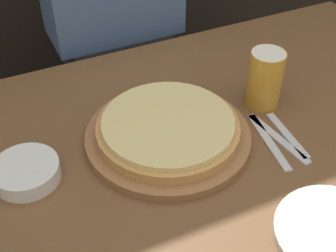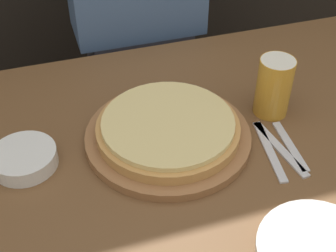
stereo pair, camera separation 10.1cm
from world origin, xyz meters
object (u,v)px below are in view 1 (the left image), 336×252
object	(u,v)px
spoon	(287,135)
diner_person	(116,42)
dinner_knife	(278,138)
dinner_plate	(336,234)
beer_glass	(265,77)
pizza_on_board	(168,131)
fork	(269,142)
side_bowl	(26,172)

from	to	relation	value
spoon	diner_person	bearing A→B (deg)	105.12
dinner_knife	diner_person	size ratio (longest dim) A/B	0.14
spoon	dinner_plate	bearing A→B (deg)	-108.23
beer_glass	spoon	bearing A→B (deg)	-96.66
dinner_knife	spoon	size ratio (longest dim) A/B	1.17
beer_glass	diner_person	size ratio (longest dim) A/B	0.11
dinner_plate	spoon	xyz separation A→B (m)	(0.09, 0.26, -0.01)
pizza_on_board	fork	bearing A→B (deg)	-27.40
beer_glass	pizza_on_board	bearing A→B (deg)	-174.52
dinner_plate	diner_person	distance (m)	0.92
dinner_plate	beer_glass	bearing A→B (deg)	75.44
pizza_on_board	dinner_plate	world-z (taller)	pizza_on_board
side_bowl	fork	world-z (taller)	side_bowl
spoon	pizza_on_board	bearing A→B (deg)	157.52
beer_glass	dinner_knife	distance (m)	0.15
side_bowl	dinner_knife	size ratio (longest dim) A/B	0.72
beer_glass	dinner_knife	bearing A→B (deg)	-107.34
spoon	beer_glass	bearing A→B (deg)	83.34
dinner_plate	diner_person	size ratio (longest dim) A/B	0.17
pizza_on_board	dinner_knife	bearing A→B (deg)	-24.71
fork	spoon	distance (m)	0.05
pizza_on_board	side_bowl	size ratio (longest dim) A/B	2.69
beer_glass	fork	xyz separation A→B (m)	(-0.06, -0.13, -0.07)
dinner_knife	fork	bearing A→B (deg)	180.00
pizza_on_board	beer_glass	size ratio (longest dim) A/B	2.58
fork	spoon	bearing A→B (deg)	-0.00
dinner_plate	spoon	bearing A→B (deg)	71.77
pizza_on_board	spoon	size ratio (longest dim) A/B	2.26
pizza_on_board	dinner_plate	xyz separation A→B (m)	(0.16, -0.37, -0.02)
dinner_plate	fork	world-z (taller)	dinner_plate
side_bowl	dinner_knife	xyz separation A→B (m)	(0.53, -0.12, -0.02)
pizza_on_board	spoon	xyz separation A→B (m)	(0.25, -0.10, -0.02)
dinner_knife	diner_person	bearing A→B (deg)	103.05
pizza_on_board	diner_person	world-z (taller)	diner_person
fork	beer_glass	bearing A→B (deg)	63.08
fork	spoon	xyz separation A→B (m)	(0.05, -0.00, 0.00)
beer_glass	dinner_knife	size ratio (longest dim) A/B	0.75
side_bowl	spoon	bearing A→B (deg)	-11.94
pizza_on_board	beer_glass	xyz separation A→B (m)	(0.26, 0.03, 0.05)
side_bowl	dinner_knife	world-z (taller)	side_bowl
beer_glass	diner_person	xyz separation A→B (m)	(-0.19, 0.52, -0.14)
fork	dinner_knife	xyz separation A→B (m)	(0.02, 0.00, 0.00)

